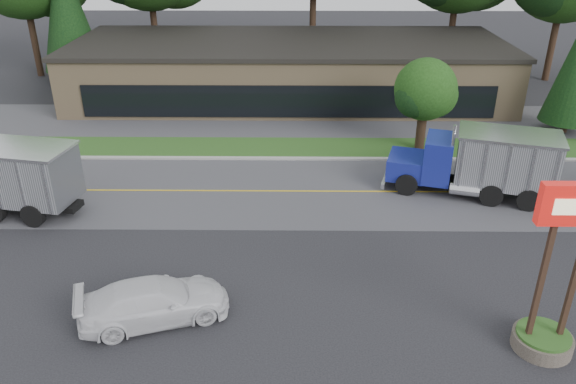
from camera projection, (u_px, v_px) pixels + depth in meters
The scene contains 12 objects.
ground at pixel (229, 298), 20.72m from camera, with size 140.00×140.00×0.00m, color #303035.
road at pixel (247, 191), 28.79m from camera, with size 60.00×8.00×0.02m, color slate.
center_line at pixel (247, 191), 28.79m from camera, with size 60.00×0.12×0.01m, color gold.
curb at pixel (253, 159), 32.56m from camera, with size 60.00×0.30×0.12m, color #9E9E99.
grass_verge at pixel (255, 148), 34.17m from camera, with size 60.00×3.40×0.03m, color #28501B.
far_parking at pixel (259, 121), 38.65m from camera, with size 60.00×7.00×0.02m, color slate.
strip_mall at pixel (289, 71), 43.13m from camera, with size 32.00×12.00×4.00m, color tan.
bilo_sign at pixel (553, 297), 17.48m from camera, with size 2.20×1.90×5.95m.
evergreen_left at pixel (66, 8), 45.10m from camera, with size 4.83×4.83×10.99m.
tree_verge at pixel (426, 92), 32.57m from camera, with size 3.85×3.62×5.49m.
dump_truck_blue at pixel (482, 161), 27.71m from camera, with size 8.43×4.68×3.36m.
rally_car at pixel (154, 301), 19.38m from camera, with size 2.09×5.14×1.49m, color silver.
Camera 1 is at (2.37, -16.81, 12.71)m, focal length 35.00 mm.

